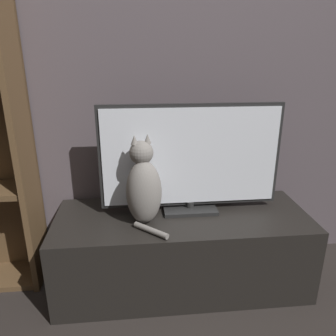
% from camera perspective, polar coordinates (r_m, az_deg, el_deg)
% --- Properties ---
extents(wall_back, '(4.80, 0.05, 2.60)m').
position_cam_1_polar(wall_back, '(1.85, 1.52, 21.63)').
color(wall_back, '#564C51').
rests_on(wall_back, ground_plane).
extents(tv_stand, '(1.33, 0.51, 0.42)m').
position_cam_1_polar(tv_stand, '(1.85, 2.42, -13.94)').
color(tv_stand, black).
rests_on(tv_stand, ground_plane).
extents(tv, '(0.94, 0.17, 0.58)m').
position_cam_1_polar(tv, '(1.70, 3.98, 1.50)').
color(tv, black).
rests_on(tv, tv_stand).
extents(cat, '(0.21, 0.29, 0.45)m').
position_cam_1_polar(cat, '(1.61, -4.29, -3.34)').
color(cat, gray).
rests_on(cat, tv_stand).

